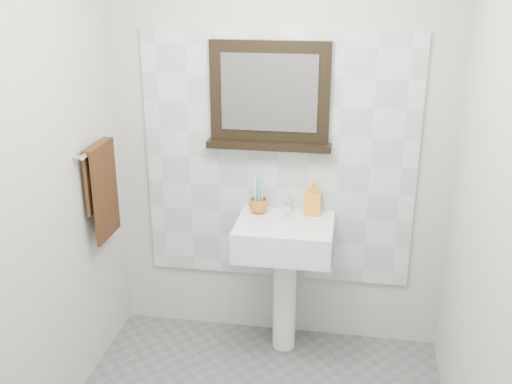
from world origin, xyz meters
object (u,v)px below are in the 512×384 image
(pedestal_sink, at_px, (285,251))
(framed_mirror, at_px, (270,98))
(soap_dispenser, at_px, (313,198))
(hand_towel, at_px, (102,184))
(toothbrush_cup, at_px, (259,206))

(pedestal_sink, xyz_separation_m, framed_mirror, (-0.12, 0.19, 0.85))
(soap_dispenser, distance_m, hand_towel, 1.21)
(pedestal_sink, distance_m, hand_towel, 1.11)
(soap_dispenser, height_order, framed_mirror, framed_mirror)
(pedestal_sink, bearing_deg, soap_dispenser, 44.49)
(framed_mirror, xyz_separation_m, hand_towel, (-0.89, -0.35, -0.44))
(hand_towel, bearing_deg, toothbrush_cup, 17.87)
(soap_dispenser, relative_size, hand_towel, 0.37)
(soap_dispenser, height_order, hand_towel, hand_towel)
(pedestal_sink, bearing_deg, toothbrush_cup, 147.50)
(framed_mirror, height_order, hand_towel, framed_mirror)
(pedestal_sink, bearing_deg, framed_mirror, 123.00)
(framed_mirror, bearing_deg, hand_towel, -158.62)
(pedestal_sink, relative_size, hand_towel, 1.75)
(pedestal_sink, relative_size, soap_dispenser, 4.78)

